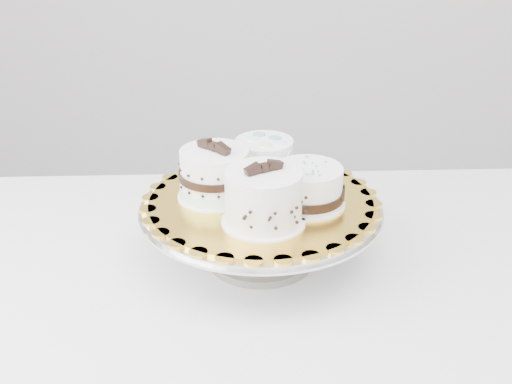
# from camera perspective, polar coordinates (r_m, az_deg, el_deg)

# --- Properties ---
(table) EXTENTS (1.20, 0.87, 0.75)m
(table) POSITION_cam_1_polar(r_m,az_deg,el_deg) (1.04, 1.76, -11.37)
(table) COLOR white
(table) RESTS_ON floor
(cake_stand) EXTENTS (0.37, 0.37, 0.10)m
(cake_stand) POSITION_cam_1_polar(r_m,az_deg,el_deg) (1.00, 0.43, -2.58)
(cake_stand) COLOR gray
(cake_stand) RESTS_ON table
(cake_board) EXTENTS (0.39, 0.39, 0.01)m
(cake_board) POSITION_cam_1_polar(r_m,az_deg,el_deg) (0.98, 0.44, -0.83)
(cake_board) COLOR gold
(cake_board) RESTS_ON cake_stand
(cake_swirl) EXTENTS (0.15, 0.15, 0.10)m
(cake_swirl) POSITION_cam_1_polar(r_m,az_deg,el_deg) (0.90, 0.68, -0.60)
(cake_swirl) COLOR white
(cake_swirl) RESTS_ON cake_board
(cake_banded) EXTENTS (0.15, 0.15, 0.09)m
(cake_banded) POSITION_cam_1_polar(r_m,az_deg,el_deg) (0.98, -3.69, 1.46)
(cake_banded) COLOR white
(cake_banded) RESTS_ON cake_board
(cake_dots) EXTENTS (0.11, 0.11, 0.07)m
(cake_dots) POSITION_cam_1_polar(r_m,az_deg,el_deg) (1.03, 0.72, 2.89)
(cake_dots) COLOR white
(cake_dots) RESTS_ON cake_board
(cake_ribbon) EXTENTS (0.12, 0.12, 0.06)m
(cake_ribbon) POSITION_cam_1_polar(r_m,az_deg,el_deg) (0.96, 4.67, 0.44)
(cake_ribbon) COLOR white
(cake_ribbon) RESTS_ON cake_board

